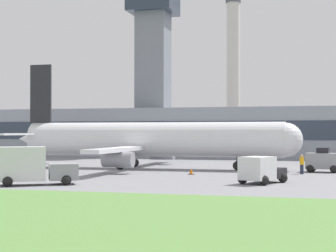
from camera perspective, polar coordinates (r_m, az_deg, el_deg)
name	(u,v)px	position (r m, az deg, el deg)	size (l,w,h in m)	color
ground_plane	(122,171)	(53.06, -4.73, -4.61)	(400.00, 400.00, 0.00)	gray
terminal_building	(192,127)	(84.44, 2.42, -0.08)	(84.31, 11.75, 25.60)	#8C939E
smokestack_left	(233,74)	(110.49, 6.65, 5.25)	(2.97, 2.97, 29.74)	beige
airplane	(149,140)	(56.76, -1.98, -1.40)	(29.88, 26.07, 10.89)	silver
pushback_tug	(323,161)	(53.76, 15.47, -3.48)	(3.23, 2.56, 2.26)	gray
baggage_truck	(261,170)	(40.91, 9.41, -4.47)	(3.41, 4.40, 1.95)	#232328
fuel_truck	(31,167)	(40.39, -13.79, -4.02)	(5.76, 4.41, 2.68)	gray
ground_crew_person	(302,164)	(50.77, 13.44, -3.78)	(0.49, 0.49, 1.73)	#23283D
traffic_cone_near_nose	(191,171)	(49.09, 2.37, -4.62)	(0.50, 0.50, 0.59)	black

